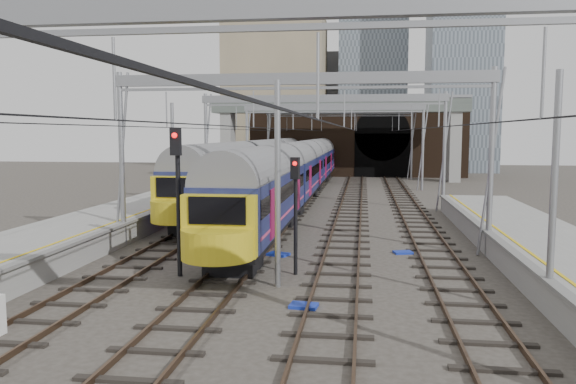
# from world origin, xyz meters

# --- Properties ---
(ground) EXTENTS (160.00, 160.00, 0.00)m
(ground) POSITION_xyz_m (0.00, 0.00, 0.00)
(ground) COLOR #38332D
(ground) RESTS_ON ground
(platform_left) EXTENTS (4.32, 55.00, 1.12)m
(platform_left) POSITION_xyz_m (-10.18, 2.50, 0.55)
(platform_left) COLOR gray
(platform_left) RESTS_ON ground
(tracks) EXTENTS (14.40, 80.00, 0.22)m
(tracks) POSITION_xyz_m (0.00, 15.00, 0.02)
(tracks) COLOR #4C3828
(tracks) RESTS_ON ground
(overhead_line) EXTENTS (16.80, 80.00, 8.00)m
(overhead_line) POSITION_xyz_m (0.00, 21.49, 6.57)
(overhead_line) COLOR gray
(overhead_line) RESTS_ON ground
(retaining_wall) EXTENTS (28.00, 2.75, 9.00)m
(retaining_wall) POSITION_xyz_m (1.40, 51.93, 4.33)
(retaining_wall) COLOR #312116
(retaining_wall) RESTS_ON ground
(overbridge) EXTENTS (28.00, 3.00, 9.25)m
(overbridge) POSITION_xyz_m (0.00, 46.00, 7.27)
(overbridge) COLOR gray
(overbridge) RESTS_ON ground
(city_skyline) EXTENTS (37.50, 27.50, 60.00)m
(city_skyline) POSITION_xyz_m (2.73, 70.48, 17.09)
(city_skyline) COLOR tan
(city_skyline) RESTS_ON ground
(train_main) EXTENTS (2.68, 61.95, 4.65)m
(train_main) POSITION_xyz_m (-2.00, 32.59, 2.41)
(train_main) COLOR black
(train_main) RESTS_ON ground
(train_second) EXTENTS (2.70, 46.78, 4.67)m
(train_second) POSITION_xyz_m (-6.00, 32.51, 2.42)
(train_second) COLOR black
(train_second) RESTS_ON ground
(signal_near_left) EXTENTS (0.40, 0.49, 5.44)m
(signal_near_left) POSITION_xyz_m (-3.79, 2.87, 3.38)
(signal_near_left) COLOR black
(signal_near_left) RESTS_ON ground
(signal_near_centre) EXTENTS (0.35, 0.45, 4.38)m
(signal_near_centre) POSITION_xyz_m (0.41, 3.64, 2.80)
(signal_near_centre) COLOR black
(signal_near_centre) RESTS_ON ground
(equip_cover_a) EXTENTS (0.89, 0.68, 0.10)m
(equip_cover_a) POSITION_xyz_m (1.13, -0.18, 0.05)
(equip_cover_a) COLOR #162DA9
(equip_cover_a) RESTS_ON ground
(equip_cover_b) EXTENTS (1.05, 0.90, 0.10)m
(equip_cover_b) POSITION_xyz_m (-0.73, 6.86, 0.05)
(equip_cover_b) COLOR #162DA9
(equip_cover_b) RESTS_ON ground
(equip_cover_c) EXTENTS (0.90, 0.74, 0.09)m
(equip_cover_c) POSITION_xyz_m (4.63, 8.00, 0.05)
(equip_cover_c) COLOR #162DA9
(equip_cover_c) RESTS_ON ground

